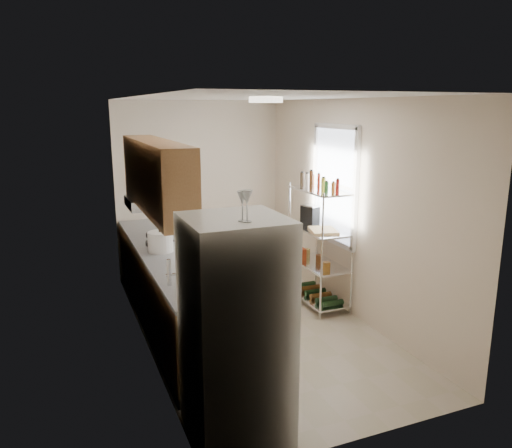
{
  "coord_description": "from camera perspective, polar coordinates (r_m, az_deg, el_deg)",
  "views": [
    {
      "loc": [
        -2.03,
        -5.01,
        2.5
      ],
      "look_at": [
        0.12,
        0.25,
        1.16
      ],
      "focal_mm": 35.0,
      "sensor_mm": 36.0,
      "label": 1
    }
  ],
  "objects": [
    {
      "name": "room",
      "position": [
        5.54,
        -0.16,
        0.72
      ],
      "size": [
        2.52,
        4.42,
        2.62
      ],
      "color": "#B7A994",
      "rests_on": "ground"
    },
    {
      "name": "counter_run",
      "position": [
        5.93,
        -10.1,
        -7.19
      ],
      "size": [
        0.63,
        3.51,
        0.9
      ],
      "color": "#A37345",
      "rests_on": "ground"
    },
    {
      "name": "upper_cabinets",
      "position": [
        5.25,
        -11.36,
        5.42
      ],
      "size": [
        0.33,
        2.2,
        0.72
      ],
      "primitive_type": "cube",
      "color": "#A37345",
      "rests_on": "room"
    },
    {
      "name": "range_hood",
      "position": [
        6.1,
        -12.13,
        2.45
      ],
      "size": [
        0.5,
        0.6,
        0.12
      ],
      "primitive_type": "cube",
      "color": "#B7BABC",
      "rests_on": "room"
    },
    {
      "name": "window",
      "position": [
        6.35,
        8.96,
        4.46
      ],
      "size": [
        0.06,
        1.0,
        1.46
      ],
      "primitive_type": "cube",
      "color": "white",
      "rests_on": "room"
    },
    {
      "name": "bakers_rack",
      "position": [
        6.27,
        7.35,
        0.3
      ],
      "size": [
        0.45,
        0.9,
        1.73
      ],
      "color": "silver",
      "rests_on": "ground"
    },
    {
      "name": "ceiling_dome",
      "position": [
        5.13,
        1.13,
        14.01
      ],
      "size": [
        0.34,
        0.34,
        0.05
      ],
      "primitive_type": "cylinder",
      "color": "white",
      "rests_on": "room"
    },
    {
      "name": "refrigerator",
      "position": [
        3.82,
        -2.34,
        -12.07
      ],
      "size": [
        0.72,
        0.72,
        1.74
      ],
      "primitive_type": "cube",
      "color": "silver",
      "rests_on": "ground"
    },
    {
      "name": "wine_glass_a",
      "position": [
        3.38,
        -1.56,
        2.03
      ],
      "size": [
        0.07,
        0.07,
        0.21
      ],
      "primitive_type": null,
      "color": "silver",
      "rests_on": "refrigerator"
    },
    {
      "name": "wine_glass_b",
      "position": [
        3.35,
        -1.04,
        2.04
      ],
      "size": [
        0.08,
        0.08,
        0.22
      ],
      "primitive_type": null,
      "color": "silver",
      "rests_on": "refrigerator"
    },
    {
      "name": "rice_cooker",
      "position": [
        5.74,
        -10.86,
        -2.0
      ],
      "size": [
        0.28,
        0.28,
        0.23
      ],
      "primitive_type": "cylinder",
      "color": "white",
      "rests_on": "counter_run"
    },
    {
      "name": "frying_pan_large",
      "position": [
        6.06,
        -11.24,
        -2.11
      ],
      "size": [
        0.27,
        0.27,
        0.05
      ],
      "primitive_type": "cylinder",
      "rotation": [
        0.0,
        0.0,
        0.02
      ],
      "color": "black",
      "rests_on": "counter_run"
    },
    {
      "name": "frying_pan_small",
      "position": [
        6.45,
        -11.48,
        -1.2
      ],
      "size": [
        0.32,
        0.32,
        0.05
      ],
      "primitive_type": "cylinder",
      "rotation": [
        0.0,
        0.0,
        0.69
      ],
      "color": "black",
      "rests_on": "counter_run"
    },
    {
      "name": "cutting_board",
      "position": [
        6.17,
        7.7,
        -0.72
      ],
      "size": [
        0.41,
        0.47,
        0.03
      ],
      "primitive_type": "cube",
      "rotation": [
        0.0,
        0.0,
        -0.28
      ],
      "color": "tan",
      "rests_on": "bakers_rack"
    },
    {
      "name": "espresso_machine",
      "position": [
        6.51,
        6.19,
        1.08
      ],
      "size": [
        0.21,
        0.25,
        0.25
      ],
      "primitive_type": "cube",
      "rotation": [
        0.0,
        0.0,
        0.33
      ],
      "color": "black",
      "rests_on": "bakers_rack"
    },
    {
      "name": "storage_bag",
      "position": [
        6.53,
        5.2,
        -3.42
      ],
      "size": [
        0.1,
        0.13,
        0.15
      ],
      "primitive_type": "cube",
      "rotation": [
        0.0,
        0.0,
        -0.07
      ],
      "color": "maroon",
      "rests_on": "bakers_rack"
    }
  ]
}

